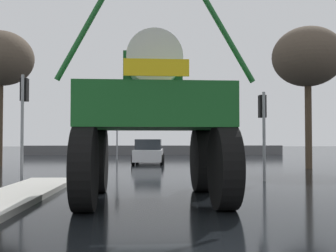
# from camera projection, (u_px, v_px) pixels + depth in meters

# --- Properties ---
(ground_plane) EXTENTS (120.00, 120.00, 0.00)m
(ground_plane) POSITION_uv_depth(u_px,v_px,m) (154.00, 166.00, 22.87)
(ground_plane) COLOR black
(oversize_sprayer) EXTENTS (4.30, 5.15, 4.66)m
(oversize_sprayer) POSITION_uv_depth(u_px,v_px,m) (153.00, 116.00, 10.35)
(oversize_sprayer) COLOR black
(oversize_sprayer) RESTS_ON ground
(sedan_ahead) EXTENTS (2.05, 4.18, 1.52)m
(sedan_ahead) POSITION_uv_depth(u_px,v_px,m) (149.00, 152.00, 25.46)
(sedan_ahead) COLOR silver
(sedan_ahead) RESTS_ON ground
(traffic_signal_near_left) EXTENTS (0.24, 0.54, 3.86)m
(traffic_signal_near_left) POSITION_uv_depth(u_px,v_px,m) (24.00, 104.00, 14.77)
(traffic_signal_near_left) COLOR gray
(traffic_signal_near_left) RESTS_ON ground
(traffic_signal_near_right) EXTENTS (0.24, 0.54, 3.28)m
(traffic_signal_near_right) POSITION_uv_depth(u_px,v_px,m) (263.00, 116.00, 15.09)
(traffic_signal_near_right) COLOR gray
(traffic_signal_near_right) RESTS_ON ground
(traffic_signal_far_left) EXTENTS (0.24, 0.55, 3.80)m
(traffic_signal_far_left) POSITION_uv_depth(u_px,v_px,m) (117.00, 123.00, 30.76)
(traffic_signal_far_left) COLOR gray
(traffic_signal_far_left) RESTS_ON ground
(bare_tree_left) EXTENTS (3.66, 3.66, 7.69)m
(bare_tree_left) POSITION_uv_depth(u_px,v_px,m) (1.00, 59.00, 23.14)
(bare_tree_left) COLOR #473828
(bare_tree_left) RESTS_ON ground
(bare_tree_right) EXTENTS (3.70, 3.70, 7.45)m
(bare_tree_right) POSITION_uv_depth(u_px,v_px,m) (308.00, 57.00, 21.39)
(bare_tree_right) COLOR #473828
(bare_tree_right) RESTS_ON ground
(roadside_barrier) EXTENTS (25.05, 0.24, 0.90)m
(roadside_barrier) POSITION_uv_depth(u_px,v_px,m) (154.00, 150.00, 39.12)
(roadside_barrier) COLOR #59595B
(roadside_barrier) RESTS_ON ground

